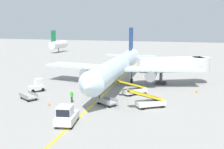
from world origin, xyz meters
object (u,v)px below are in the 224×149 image
Objects in this scene: pushback_tug at (66,116)px; safety_cone_wingtip_left at (197,91)px; baggage_tug_near_wing at (37,86)px; baggage_cart_loaded at (28,96)px; airliner at (118,66)px; baggage_cart_empty_trailing at (107,102)px; safety_cone_nose_right at (93,93)px; jet_bridge at (178,65)px; belt_loader_aft_hold at (150,102)px; belt_loader_forward_hold at (134,90)px; safety_cone_nose_left at (49,104)px; ground_crew_marshaller at (72,96)px; safety_cone_wingtip_right at (118,82)px.

safety_cone_wingtip_left is at bearing 55.79° from pushback_tug.
baggage_cart_loaded is (1.62, -4.49, -0.46)m from baggage_tug_near_wing.
airliner is at bearing 55.60° from baggage_cart_loaded.
baggage_cart_empty_trailing is 6.10m from safety_cone_nose_right.
jet_bridge reaches higher than belt_loader_aft_hold.
safety_cone_nose_right is (-1.68, -7.77, -3.20)m from airliner.
baggage_cart_empty_trailing is at bearing -114.54° from jet_bridge.
baggage_tug_near_wing is (-10.86, -9.00, -2.49)m from airliner.
airliner reaches higher than baggage_cart_empty_trailing.
belt_loader_forward_hold is 13.11m from safety_cone_nose_left.
baggage_cart_loaded is 8.38× the size of safety_cone_nose_left.
airliner is at bearing 127.42° from belt_loader_forward_hold.
safety_cone_nose_left is at bearing -45.13° from baggage_tug_near_wing.
pushback_tug reaches higher than ground_crew_marshaller.
belt_loader_aft_hold is 2.82× the size of ground_crew_marshaller.
airliner is 9.58× the size of baggage_cart_loaded.
baggage_cart_loaded is at bearing -173.47° from belt_loader_aft_hold.
baggage_tug_near_wing is at bearing -136.22° from safety_cone_wingtip_right.
baggage_cart_empty_trailing is at bearing -78.86° from safety_cone_wingtip_right.
belt_loader_aft_hold is 11.48m from safety_cone_wingtip_left.
pushback_tug is 2.31× the size of ground_crew_marshaller.
safety_cone_wingtip_right is at bearing 58.55° from baggage_cart_loaded.
ground_crew_marshaller is (-3.37, 7.67, -0.08)m from pushback_tug.
pushback_tug is at bearing -104.29° from belt_loader_forward_hold.
baggage_tug_near_wing is 8.61m from safety_cone_nose_left.
pushback_tug is 8.23m from baggage_cart_empty_trailing.
safety_cone_nose_left and safety_cone_wingtip_left have the same top height.
pushback_tug is (0.70, -20.39, -2.42)m from airliner.
belt_loader_forward_hold reaches higher than safety_cone_wingtip_right.
jet_bridge is at bearing 82.76° from belt_loader_aft_hold.
jet_bridge is at bearing 65.46° from baggage_cart_empty_trailing.
ground_crew_marshaller is (-5.01, -0.37, 0.44)m from baggage_cart_empty_trailing.
belt_loader_aft_hold is at bearing -21.24° from safety_cone_nose_right.
belt_loader_forward_hold is at bearing 29.44° from baggage_cart_loaded.
safety_cone_nose_right is at bearing -98.74° from safety_cone_wingtip_right.
safety_cone_wingtip_left is at bearing -10.65° from safety_cone_wingtip_right.
safety_cone_nose_left is 22.83m from safety_cone_wingtip_left.
safety_cone_wingtip_right is at bearing 123.27° from belt_loader_aft_hold.
baggage_tug_near_wing reaches higher than safety_cone_wingtip_right.
jet_bridge is 11.96m from belt_loader_forward_hold.
airliner is 8.99× the size of pushback_tug.
ground_crew_marshaller is 3.25m from safety_cone_nose_left.
ground_crew_marshaller is at bearing -145.31° from safety_cone_wingtip_left.
baggage_cart_loaded is 4.72m from safety_cone_nose_left.
safety_cone_nose_left is 1.00× the size of safety_cone_wingtip_left.
belt_loader_aft_hold reaches higher than baggage_cart_loaded.
belt_loader_forward_hold is 10.54× the size of safety_cone_wingtip_left.
belt_loader_forward_hold is at bearing 45.23° from safety_cone_nose_left.
airliner is at bearing -74.38° from safety_cone_wingtip_right.
ground_crew_marshaller is at bearing -24.48° from baggage_tug_near_wing.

